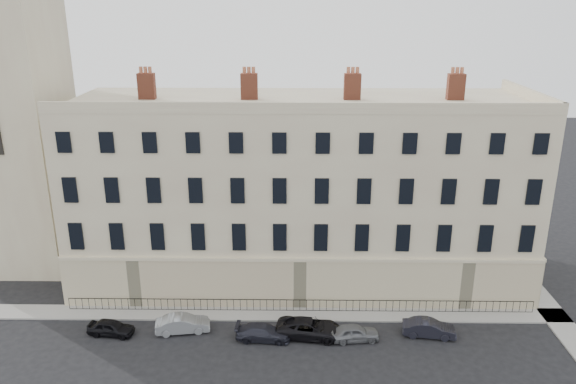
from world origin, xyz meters
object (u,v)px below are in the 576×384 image
car_c (263,332)px  car_e (354,333)px  car_a (111,328)px  car_b (183,324)px  car_d (309,328)px  car_f (429,328)px

car_c → car_e: bearing=-86.4°
car_a → car_c: 10.76m
car_b → car_c: size_ratio=0.99×
car_b → car_d: bearing=-102.6°
car_a → car_e: (17.06, -0.44, 0.02)m
car_d → car_f: 8.38m
car_b → car_a: bearing=85.4°
car_c → car_e: size_ratio=1.13×
car_c → car_f: 11.60m
car_d → car_c: bearing=104.2°
car_b → car_e: bearing=-103.8°
car_b → car_f: 17.35m
car_e → car_d: bearing=76.0°
car_a → car_f: size_ratio=0.89×
car_b → car_e: car_b is taller
car_c → car_f: bearing=-83.5°
car_b → car_d: car_d is taller
car_d → car_e: size_ratio=1.36×
car_b → car_d: 8.98m
car_a → car_f: car_f is taller
car_c → car_d: 3.23m
car_b → car_e: size_ratio=1.12×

